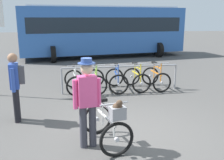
# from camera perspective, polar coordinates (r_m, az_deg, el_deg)

# --- Properties ---
(ground_plane) EXTENTS (80.00, 80.00, 0.00)m
(ground_plane) POSITION_cam_1_polar(r_m,az_deg,el_deg) (5.67, 3.82, -11.68)
(ground_plane) COLOR #514F4C
(bike_rack_rail) EXTENTS (3.91, 0.21, 0.88)m
(bike_rack_rail) POSITION_cam_1_polar(r_m,az_deg,el_deg) (8.52, 1.92, 1.90)
(bike_rack_rail) COLOR #99999E
(bike_rack_rail) RESTS_ON ground
(racked_bike_white) EXTENTS (0.77, 1.16, 0.97)m
(racked_bike_white) POSITION_cam_1_polar(r_m,az_deg,el_deg) (8.60, -8.21, -0.28)
(racked_bike_white) COLOR black
(racked_bike_white) RESTS_ON ground
(racked_bike_lime) EXTENTS (0.66, 1.10, 0.97)m
(racked_bike_lime) POSITION_cam_1_polar(r_m,az_deg,el_deg) (8.64, -3.57, -0.10)
(racked_bike_lime) COLOR black
(racked_bike_lime) RESTS_ON ground
(racked_bike_blue) EXTENTS (0.66, 1.12, 0.98)m
(racked_bike_blue) POSITION_cam_1_polar(r_m,az_deg,el_deg) (8.74, 1.00, 0.08)
(racked_bike_blue) COLOR black
(racked_bike_blue) RESTS_ON ground
(racked_bike_yellow) EXTENTS (0.79, 1.19, 0.98)m
(racked_bike_yellow) POSITION_cam_1_polar(r_m,az_deg,el_deg) (8.89, 5.44, 0.26)
(racked_bike_yellow) COLOR black
(racked_bike_yellow) RESTS_ON ground
(racked_bike_orange) EXTENTS (0.77, 1.15, 0.97)m
(racked_bike_orange) POSITION_cam_1_polar(r_m,az_deg,el_deg) (9.09, 9.70, 0.43)
(racked_bike_orange) COLOR black
(racked_bike_orange) RESTS_ON ground
(featured_bicycle) EXTENTS (0.92, 1.25, 1.09)m
(featured_bicycle) POSITION_cam_1_polar(r_m,az_deg,el_deg) (4.91, -0.78, -9.58)
(featured_bicycle) COLOR black
(featured_bicycle) RESTS_ON ground
(person_with_featured_bike) EXTENTS (0.52, 0.32, 1.72)m
(person_with_featured_bike) POSITION_cam_1_polar(r_m,az_deg,el_deg) (4.80, -5.48, -4.34)
(person_with_featured_bike) COLOR #383842
(person_with_featured_bike) RESTS_ON ground
(pedestrian_with_backpack) EXTENTS (0.38, 0.52, 1.64)m
(pedestrian_with_backpack) POSITION_cam_1_polar(r_m,az_deg,el_deg) (6.40, -20.57, -0.64)
(pedestrian_with_backpack) COLOR black
(pedestrian_with_backpack) RESTS_ON ground
(bus_distant) EXTENTS (10.29, 4.57, 3.08)m
(bus_distant) POSITION_cam_1_polar(r_m,az_deg,el_deg) (16.29, -1.93, 11.30)
(bus_distant) COLOR #3366B7
(bus_distant) RESTS_ON ground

